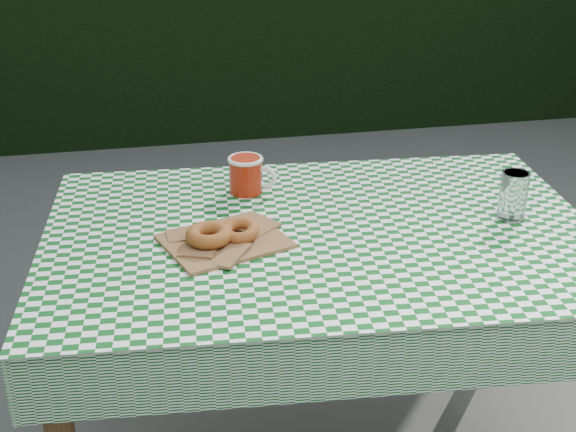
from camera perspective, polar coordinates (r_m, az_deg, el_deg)
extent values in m
cube|color=brown|center=(2.06, 2.26, -10.58)|extent=(1.36, 0.96, 0.75)
cube|color=#0B4C18|center=(1.87, 2.45, -1.14)|extent=(1.38, 0.98, 0.01)
cube|color=brown|center=(1.81, -4.65, -1.78)|extent=(0.32, 0.29, 0.01)
torus|color=brown|center=(1.78, -5.81, -1.39)|extent=(0.11, 0.11, 0.03)
torus|color=#95421E|center=(1.80, -3.56, -1.08)|extent=(0.13, 0.13, 0.03)
cylinder|color=white|center=(1.98, 16.16, 1.43)|extent=(0.08, 0.08, 0.12)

